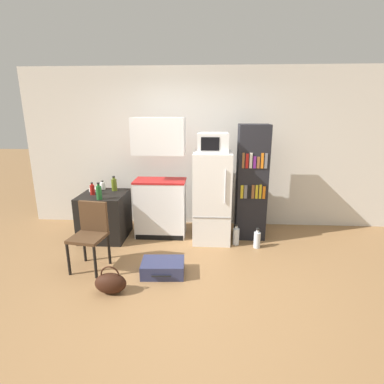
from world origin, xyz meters
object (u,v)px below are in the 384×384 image
object	(u,v)px
side_table	(105,216)
kitchen_hutch	(160,185)
refrigerator	(212,197)
bottle_ketchup_red	(92,190)
suitcase_large_flat	(163,268)
bowl	(95,190)
bottle_olive_oil	(114,185)
bottle_green_tall	(99,192)
microwave	(213,142)
chair	(91,230)
bottle_milk_white	(103,186)
water_bottle_middle	(236,236)
bookshelf	(252,183)
water_bottle_front	(257,239)
handbag	(111,283)

from	to	relation	value
side_table	kitchen_hutch	bearing A→B (deg)	9.36
side_table	refrigerator	xyz separation A→B (m)	(1.71, 0.04, 0.34)
bottle_ketchup_red	suitcase_large_flat	world-z (taller)	bottle_ketchup_red
kitchen_hutch	bowl	bearing A→B (deg)	179.69
bottle_olive_oil	bowl	world-z (taller)	bottle_olive_oil
bottle_olive_oil	bottle_green_tall	bearing A→B (deg)	-97.93
microwave	bottle_ketchup_red	xyz separation A→B (m)	(-1.86, -0.09, -0.73)
kitchen_hutch	chair	distance (m)	1.35
bottle_milk_white	bottle_ketchup_red	xyz separation A→B (m)	(-0.05, -0.32, 0.02)
bottle_ketchup_red	water_bottle_middle	bearing A→B (deg)	-2.94
kitchen_hutch	bottle_green_tall	size ratio (longest dim) A/B	7.47
microwave	bottle_olive_oil	bearing A→B (deg)	174.15
suitcase_large_flat	bottle_olive_oil	bearing A→B (deg)	123.78
refrigerator	bowl	xyz separation A→B (m)	(-1.90, 0.11, 0.05)
refrigerator	microwave	distance (m)	0.84
bookshelf	water_bottle_front	world-z (taller)	bookshelf
bottle_olive_oil	handbag	size ratio (longest dim) A/B	0.67
bookshelf	bottle_milk_white	bearing A→B (deg)	177.75
kitchen_hutch	bookshelf	size ratio (longest dim) A/B	1.05
bottle_olive_oil	suitcase_large_flat	xyz separation A→B (m)	(0.98, -1.29, -0.74)
bottle_milk_white	handbag	world-z (taller)	bottle_milk_white
refrigerator	water_bottle_front	size ratio (longest dim) A/B	4.53
refrigerator	bottle_green_tall	bearing A→B (deg)	-168.53
chair	water_bottle_middle	world-z (taller)	chair
microwave	water_bottle_middle	world-z (taller)	microwave
bottle_ketchup_red	bottle_olive_oil	size ratio (longest dim) A/B	0.80
bottle_milk_white	water_bottle_front	distance (m)	2.63
side_table	microwave	xyz separation A→B (m)	(1.71, 0.04, 1.17)
refrigerator	kitchen_hutch	bearing A→B (deg)	172.71
water_bottle_middle	bottle_ketchup_red	bearing A→B (deg)	177.06
microwave	bottle_green_tall	bearing A→B (deg)	-168.57
bottle_milk_white	chair	world-z (taller)	bottle_milk_white
suitcase_large_flat	water_bottle_front	xyz separation A→B (m)	(1.30, 0.83, 0.04)
side_table	chair	world-z (taller)	chair
kitchen_hutch	water_bottle_middle	distance (m)	1.44
bottle_green_tall	bottle_olive_oil	bearing A→B (deg)	82.07
bottle_milk_white	water_bottle_middle	xyz separation A→B (m)	(2.19, -0.44, -0.65)
bottle_ketchup_red	handbag	distance (m)	1.77
side_table	bottle_milk_white	bearing A→B (deg)	109.44
chair	water_bottle_middle	bearing A→B (deg)	29.93
bottle_milk_white	bottle_green_tall	distance (m)	0.59
water_bottle_middle	suitcase_large_flat	bearing A→B (deg)	-137.08
side_table	handbag	size ratio (longest dim) A/B	2.04
microwave	bottle_olive_oil	distance (m)	1.75
suitcase_large_flat	bottle_green_tall	bearing A→B (deg)	139.53
bottle_milk_white	bottle_green_tall	size ratio (longest dim) A/B	0.58
water_bottle_front	suitcase_large_flat	bearing A→B (deg)	-147.23
side_table	kitchen_hutch	world-z (taller)	kitchen_hutch
handbag	bottle_milk_white	bearing A→B (deg)	110.48
refrigerator	water_bottle_front	world-z (taller)	refrigerator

